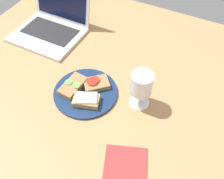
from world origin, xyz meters
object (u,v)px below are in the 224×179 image
object	(u,v)px
wine_glass	(141,85)
laptop	(52,24)
napkin	(125,168)
sandwich_with_cucumber	(73,86)
plate	(86,93)
sandwich_with_tomato	(96,83)
sandwich_with_cheese	(86,100)

from	to	relation	value
wine_glass	laptop	bearing A→B (deg)	159.00
laptop	napkin	bearing A→B (deg)	-37.38
sandwich_with_cucumber	napkin	xyz separation A→B (cm)	(31.54, -19.65, -2.10)
plate	sandwich_with_cucumber	xyz separation A→B (cm)	(-5.14, -0.47, 1.77)
sandwich_with_cucumber	sandwich_with_tomato	distance (cm)	8.80
laptop	napkin	distance (cm)	76.36
sandwich_with_tomato	wine_glass	distance (cm)	19.70
sandwich_with_tomato	wine_glass	bearing A→B (deg)	2.21
sandwich_with_cucumber	sandwich_with_tomato	world-z (taller)	sandwich_with_cucumber
sandwich_with_cucumber	laptop	xyz separation A→B (cm)	(-29.06, 26.66, 1.64)
sandwich_with_cheese	sandwich_with_tomato	distance (cm)	8.94
plate	napkin	size ratio (longest dim) A/B	1.66
wine_glass	napkin	bearing A→B (deg)	-76.08
wine_glass	napkin	distance (cm)	28.02
plate	sandwich_with_tomato	size ratio (longest dim) A/B	2.12
plate	wine_glass	world-z (taller)	wine_glass
plate	sandwich_with_cheese	bearing A→B (deg)	-54.83
sandwich_with_tomato	wine_glass	world-z (taller)	wine_glass
laptop	sandwich_with_cheese	bearing A→B (deg)	-39.29
sandwich_with_cheese	laptop	size ratio (longest dim) A/B	0.35
napkin	laptop	bearing A→B (deg)	142.62
napkin	plate	bearing A→B (deg)	142.70
sandwich_with_tomato	wine_glass	size ratio (longest dim) A/B	0.78
sandwich_with_cucumber	wine_glass	distance (cm)	27.02
wine_glass	laptop	size ratio (longest dim) A/B	0.48
wine_glass	napkin	world-z (taller)	wine_glass
wine_glass	laptop	world-z (taller)	laptop
sandwich_with_cucumber	napkin	bearing A→B (deg)	-31.92
plate	sandwich_with_tomato	bearing A→B (deg)	66.51
sandwich_with_tomato	napkin	xyz separation A→B (cm)	(24.38, -24.77, -2.02)
sandwich_with_tomato	sandwich_with_cheese	bearing A→B (deg)	-83.85
sandwich_with_tomato	napkin	size ratio (longest dim) A/B	0.78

